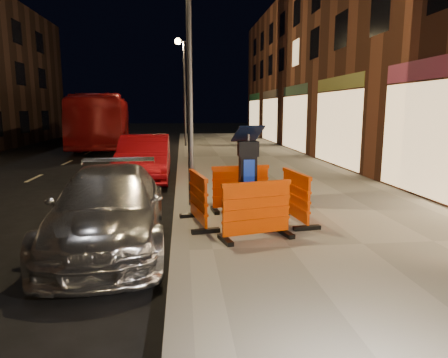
{
  "coord_description": "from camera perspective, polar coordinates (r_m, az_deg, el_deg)",
  "views": [
    {
      "loc": [
        0.07,
        -6.01,
        2.35
      ],
      "look_at": [
        0.8,
        1.0,
        1.1
      ],
      "focal_mm": 32.0,
      "sensor_mm": 36.0,
      "label": 1
    }
  ],
  "objects": [
    {
      "name": "barrier_back",
      "position": [
        8.62,
        2.36,
        -1.35
      ],
      "size": [
        1.32,
        0.65,
        0.99
      ],
      "primitive_type": "cube",
      "rotation": [
        0.0,
        0.0,
        0.1
      ],
      "color": "#E43F00",
      "rests_on": "sidewalk"
    },
    {
      "name": "sidewalk",
      "position": [
        7.06,
        19.2,
        -9.31
      ],
      "size": [
        6.0,
        60.0,
        0.15
      ],
      "primitive_type": "cube",
      "color": "gray",
      "rests_on": "ground"
    },
    {
      "name": "barrier_kerbside",
      "position": [
        7.61,
        -3.71,
        -2.9
      ],
      "size": [
        0.76,
        1.35,
        0.99
      ],
      "primitive_type": "cube",
      "rotation": [
        0.0,
        0.0,
        1.76
      ],
      "color": "#E43F00",
      "rests_on": "sidewalk"
    },
    {
      "name": "street_lamp_mid",
      "position": [
        9.05,
        -4.95,
        15.09
      ],
      "size": [
        0.12,
        0.12,
        6.0
      ],
      "primitive_type": "cylinder",
      "color": "#3F3F44",
      "rests_on": "sidewalk"
    },
    {
      "name": "car_red",
      "position": [
        13.57,
        -11.13,
        -0.12
      ],
      "size": [
        1.64,
        4.54,
        1.49
      ],
      "primitive_type": "imported",
      "rotation": [
        0.0,
        0.0,
        0.01
      ],
      "color": "maroon",
      "rests_on": "ground"
    },
    {
      "name": "barrier_bldgside",
      "position": [
        7.91,
        10.19,
        -2.54
      ],
      "size": [
        0.67,
        1.33,
        0.99
      ],
      "primitive_type": "cube",
      "rotation": [
        0.0,
        0.0,
        1.69
      ],
      "color": "#E43F00",
      "rests_on": "sidewalk"
    },
    {
      "name": "bus_doubledecker",
      "position": [
        25.71,
        -16.73,
        4.37
      ],
      "size": [
        3.75,
        11.58,
        3.17
      ],
      "primitive_type": "imported",
      "rotation": [
        0.0,
        0.0,
        0.1
      ],
      "color": "maroon",
      "rests_on": "ground"
    },
    {
      "name": "barrier_front",
      "position": [
        6.8,
        4.67,
        -4.49
      ],
      "size": [
        1.36,
        0.82,
        0.99
      ],
      "primitive_type": "cube",
      "rotation": [
        0.0,
        0.0,
        0.24
      ],
      "color": "#E43F00",
      "rests_on": "sidewalk"
    },
    {
      "name": "kerb",
      "position": [
        6.43,
        -6.3,
        -10.73
      ],
      "size": [
        0.3,
        60.0,
        0.15
      ],
      "primitive_type": "cube",
      "color": "slate",
      "rests_on": "ground"
    },
    {
      "name": "parking_kiosk",
      "position": [
        7.63,
        3.41,
        0.14
      ],
      "size": [
        0.64,
        0.64,
        1.78
      ],
      "primitive_type": "cube",
      "rotation": [
        0.0,
        0.0,
        0.16
      ],
      "color": "black",
      "rests_on": "sidewalk"
    },
    {
      "name": "car_silver",
      "position": [
        7.37,
        -15.85,
        -8.92
      ],
      "size": [
        2.12,
        4.64,
        1.32
      ],
      "primitive_type": "imported",
      "rotation": [
        0.0,
        0.0,
        0.06
      ],
      "color": "#B7B7BC",
      "rests_on": "ground"
    },
    {
      "name": "street_lamp_far",
      "position": [
        24.03,
        -5.62,
        11.9
      ],
      "size": [
        0.12,
        0.12,
        6.0
      ],
      "primitive_type": "cylinder",
      "color": "#3F3F44",
      "rests_on": "sidewalk"
    },
    {
      "name": "ground_plane",
      "position": [
        6.45,
        -6.28,
        -11.36
      ],
      "size": [
        120.0,
        120.0,
        0.0
      ],
      "primitive_type": "plane",
      "color": "black",
      "rests_on": "ground"
    }
  ]
}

